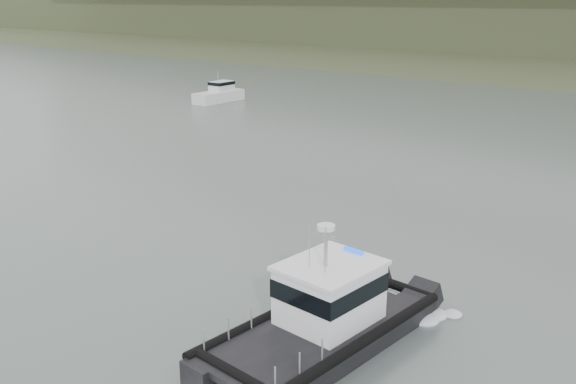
{
  "coord_description": "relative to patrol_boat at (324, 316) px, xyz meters",
  "views": [
    {
      "loc": [
        18.66,
        -14.07,
        11.51
      ],
      "look_at": [
        -0.31,
        9.07,
        2.4
      ],
      "focal_mm": 40.0,
      "sensor_mm": 36.0,
      "label": 1
    }
  ],
  "objects": [
    {
      "name": "motorboat",
      "position": [
        -41.26,
        36.01,
        -0.24
      ],
      "size": [
        2.47,
        6.66,
        3.61
      ],
      "rotation": [
        0.0,
        0.0,
        0.04
      ],
      "color": "silver",
      "rests_on": "ground"
    },
    {
      "name": "patrol_boat",
      "position": [
        0.0,
        0.0,
        0.0
      ],
      "size": [
        3.99,
        9.6,
        4.57
      ],
      "rotation": [
        0.0,
        0.0,
        -0.06
      ],
      "color": "black",
      "rests_on": "ground"
    },
    {
      "name": "ground",
      "position": [
        -7.19,
        -1.86,
        -1.14
      ],
      "size": [
        400.0,
        400.0,
        0.0
      ],
      "primitive_type": "plane",
      "color": "#46534D",
      "rests_on": "ground"
    }
  ]
}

